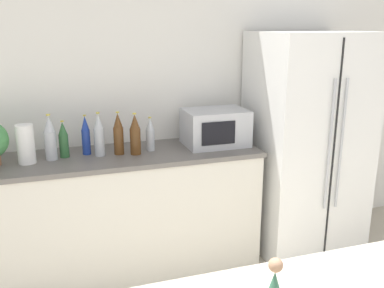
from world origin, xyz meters
name	(u,v)px	position (x,y,z in m)	size (l,w,h in m)	color
wall_back	(163,97)	(0.00, 2.73, 1.27)	(8.00, 0.06, 2.55)	white
back_counter	(123,212)	(-0.42, 2.40, 0.46)	(2.07, 0.63, 0.93)	silver
refrigerator	(306,144)	(1.09, 2.31, 0.90)	(0.85, 0.77, 1.79)	white
paper_towel_roll	(26,144)	(-1.06, 2.38, 1.06)	(0.12, 0.12, 0.27)	white
microwave	(215,127)	(0.33, 2.42, 1.07)	(0.48, 0.37, 0.28)	#B2B5BA
back_bottle_0	(150,135)	(-0.18, 2.42, 1.05)	(0.07, 0.07, 0.26)	#B2B7BC
back_bottle_1	(135,135)	(-0.31, 2.36, 1.07)	(0.08, 0.08, 0.31)	brown
back_bottle_2	(64,140)	(-0.81, 2.45, 1.05)	(0.07, 0.07, 0.27)	#2D6033
back_bottle_3	(118,134)	(-0.42, 2.40, 1.08)	(0.07, 0.07, 0.32)	brown
back_bottle_4	(99,135)	(-0.56, 2.40, 1.08)	(0.07, 0.07, 0.32)	#B2B7BC
back_bottle_5	(86,136)	(-0.65, 2.47, 1.07)	(0.06, 0.06, 0.29)	navy
back_bottle_6	(50,138)	(-0.90, 2.41, 1.08)	(0.08, 0.08, 0.33)	#B2B7BC
wise_man_figurine_blue	(274,286)	(-0.26, 0.38, 1.08)	(0.07, 0.07, 0.17)	#33664C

